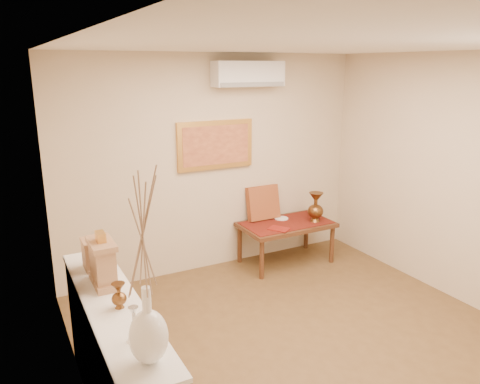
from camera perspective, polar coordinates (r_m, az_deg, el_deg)
floor at (r=4.59m, az=9.72°, el=-18.77°), size 4.50×4.50×0.00m
ceiling at (r=3.82m, az=11.59°, el=17.16°), size 4.50×4.50×0.00m
wall_back at (r=5.87m, az=-3.09°, el=3.39°), size 4.00×0.02×2.70m
wall_left at (r=3.23m, az=-18.85°, el=-7.47°), size 0.02×4.50×2.70m
white_vase at (r=2.49m, az=-11.55°, el=-8.96°), size 0.21×0.21×1.13m
candlestick at (r=2.90m, az=-12.77°, el=-15.41°), size 0.10×0.10×0.22m
brass_urn_small at (r=3.27m, az=-14.57°, el=-11.73°), size 0.10×0.10×0.23m
table_cloth at (r=6.17m, az=5.67°, el=-3.75°), size 1.14×0.59×0.01m
brass_urn_tall at (r=6.20m, az=9.22°, el=-1.44°), size 0.21×0.21×0.47m
plate at (r=6.31m, az=5.07°, el=-3.22°), size 0.18×0.18×0.01m
menu at (r=5.91m, az=4.78°, el=-4.49°), size 0.29×0.31×0.01m
cushion at (r=6.23m, az=2.82°, el=-1.30°), size 0.45×0.19×0.46m
display_ledge at (r=3.66m, az=-14.78°, el=-19.59°), size 0.37×2.02×0.98m
mantel_clock at (r=3.61m, az=-16.37°, el=-8.21°), size 0.17×0.36×0.41m
wooden_chest at (r=3.92m, az=-17.41°, el=-7.21°), size 0.16×0.21×0.24m
low_table at (r=6.19m, az=5.66°, el=-4.35°), size 1.20×0.70×0.55m
painting at (r=5.80m, az=-3.01°, el=5.76°), size 1.00×0.06×0.60m
ac_unit at (r=5.81m, az=1.01°, el=14.20°), size 0.90×0.25×0.30m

